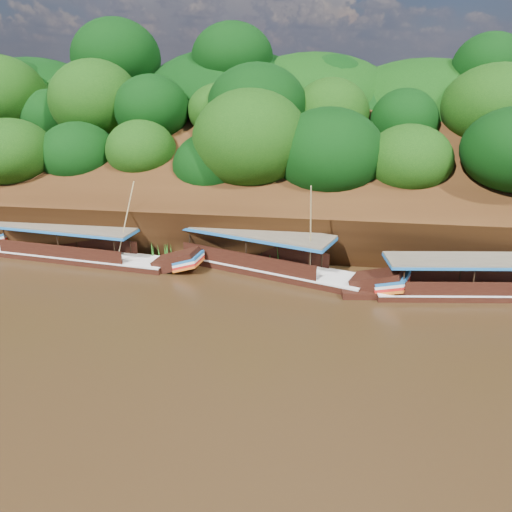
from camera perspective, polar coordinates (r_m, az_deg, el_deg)
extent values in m
plane|color=black|center=(25.54, -4.24, -8.55)|extent=(160.00, 160.00, 0.00)
cube|color=black|center=(39.09, 0.71, 7.44)|extent=(120.00, 16.12, 13.64)
cube|color=black|center=(49.57, 2.26, 6.12)|extent=(120.00, 24.00, 12.00)
ellipsoid|color=#09390C|center=(39.38, -8.25, 7.33)|extent=(18.00, 8.00, 6.40)
ellipsoid|color=#09390C|center=(45.12, 1.99, 16.54)|extent=(24.00, 11.00, 8.40)
cube|color=black|center=(31.95, 23.90, -4.15)|extent=(12.12, 3.65, 0.84)
cube|color=silver|center=(31.80, 24.01, -3.49)|extent=(12.13, 3.71, 0.09)
cube|color=brown|center=(30.85, 23.22, -0.37)|extent=(9.59, 3.60, 0.11)
cube|color=#185DA2|center=(30.88, 23.20, -0.57)|extent=(9.59, 3.60, 0.17)
cube|color=black|center=(32.64, 1.07, -1.74)|extent=(13.22, 6.54, 0.99)
cube|color=silver|center=(32.47, 1.07, -0.97)|extent=(13.25, 6.61, 0.11)
cube|color=black|center=(30.08, 13.82, -2.81)|extent=(3.54, 2.72, 1.85)
cube|color=#185DA2|center=(29.81, 15.40, -2.50)|extent=(2.14, 2.30, 0.67)
cube|color=red|center=(29.95, 15.34, -3.15)|extent=(2.14, 2.30, 0.67)
cube|color=brown|center=(32.08, -0.22, 2.88)|extent=(10.64, 5.96, 0.13)
cube|color=#185DA2|center=(32.13, -0.22, 2.66)|extent=(10.64, 5.96, 0.20)
cylinder|color=tan|center=(29.64, 6.26, 3.01)|extent=(0.17, 2.16, 5.71)
cube|color=black|center=(36.65, -19.48, -0.41)|extent=(13.21, 3.77, 0.89)
cube|color=silver|center=(36.51, -19.56, 0.21)|extent=(13.22, 3.84, 0.10)
cube|color=black|center=(32.87, -9.02, -0.55)|extent=(3.24, 2.00, 1.75)
cube|color=#185DA2|center=(32.45, -7.74, -0.20)|extent=(1.80, 1.88, 0.65)
cube|color=red|center=(32.57, -7.71, -0.75)|extent=(1.80, 1.88, 0.65)
cube|color=brown|center=(36.38, -20.98, 3.21)|extent=(10.44, 3.75, 0.12)
cube|color=#185DA2|center=(36.41, -20.96, 3.04)|extent=(10.44, 3.75, 0.18)
cylinder|color=tan|center=(33.44, -14.70, 3.84)|extent=(1.46, 0.69, 5.22)
cube|color=#185DA2|center=(41.14, -27.11, 2.29)|extent=(1.71, 1.98, 0.64)
cube|color=red|center=(41.24, -27.03, 1.81)|extent=(1.71, 1.98, 0.64)
cone|color=#26731C|center=(37.81, -18.62, 1.77)|extent=(1.50, 1.50, 1.80)
cone|color=#26731C|center=(34.63, -10.64, 0.43)|extent=(1.50, 1.50, 1.35)
cone|color=#26731C|center=(33.23, 2.58, 0.14)|extent=(1.50, 1.50, 1.60)
cone|color=#26731C|center=(33.84, 12.78, 0.46)|extent=(1.50, 1.50, 2.10)
cone|color=#26731C|center=(34.13, 20.52, -0.63)|extent=(1.50, 1.50, 1.62)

